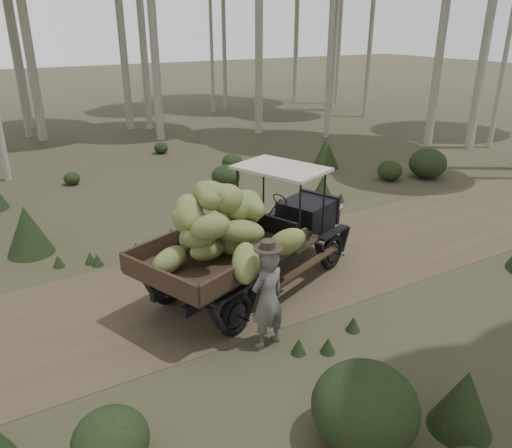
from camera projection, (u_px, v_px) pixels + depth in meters
name	position (u px, v px, depth m)	size (l,w,h in m)	color
ground	(306.00, 263.00, 11.73)	(120.00, 120.00, 0.00)	#473D2B
dirt_track	(306.00, 263.00, 11.73)	(70.00, 4.00, 0.01)	brown
banana_truck	(238.00, 226.00, 9.78)	(5.54, 3.69, 2.72)	black
farmer	(268.00, 297.00, 8.43)	(0.73, 0.56, 1.99)	#5A5753
undergrowth	(318.00, 275.00, 10.05)	(18.55, 21.49, 1.38)	#233319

